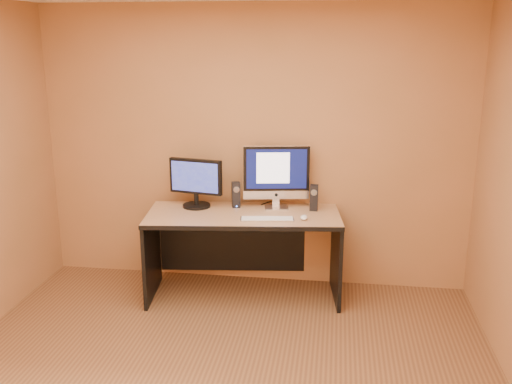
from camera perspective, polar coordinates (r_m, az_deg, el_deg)
walls at (r=3.40m, az=-5.22°, el=-1.87°), size 4.00×4.00×2.60m
desk at (r=5.18m, az=-1.25°, el=-6.32°), size 1.78×0.94×0.79m
imac at (r=5.14m, az=2.07°, el=1.54°), size 0.64×0.32×0.58m
second_monitor at (r=5.21m, az=-6.03°, el=0.88°), size 0.55×0.35×0.45m
speaker_left at (r=5.21m, az=-2.02°, el=-0.27°), size 0.09×0.09×0.23m
speaker_right at (r=5.13m, az=5.82°, el=-0.57°), size 0.07×0.08×0.23m
keyboard at (r=4.87m, az=1.12°, el=-2.71°), size 0.47×0.19×0.02m
mouse at (r=4.89m, az=4.82°, el=-2.54°), size 0.06×0.11×0.04m
cable_a at (r=5.34m, az=2.06°, el=-1.11°), size 0.14×0.20×0.01m
cable_b at (r=5.36m, az=1.16°, el=-1.04°), size 0.10×0.17×0.01m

